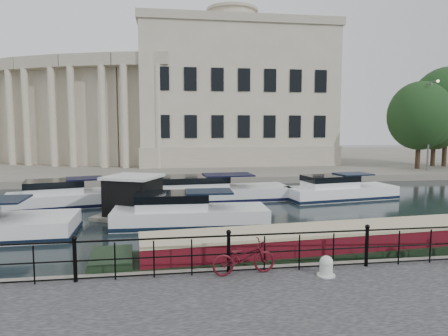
# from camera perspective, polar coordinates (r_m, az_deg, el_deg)

# --- Properties ---
(ground_plane) EXTENTS (160.00, 160.00, 0.00)m
(ground_plane) POSITION_cam_1_polar(r_m,az_deg,el_deg) (13.53, -0.88, -13.66)
(ground_plane) COLOR black
(ground_plane) RESTS_ON ground
(far_bank) EXTENTS (120.00, 42.00, 0.55)m
(far_bank) POSITION_cam_1_polar(r_m,az_deg,el_deg) (51.84, -6.53, 1.18)
(far_bank) COLOR #6B665B
(far_bank) RESTS_ON ground_plane
(railing) EXTENTS (24.14, 0.14, 1.22)m
(railing) POSITION_cam_1_polar(r_m,az_deg,el_deg) (11.04, 0.66, -11.67)
(railing) COLOR black
(railing) RESTS_ON near_quay
(civic_building) EXTENTS (53.55, 31.84, 16.85)m
(civic_building) POSITION_cam_1_polar(r_m,az_deg,el_deg) (47.41, -7.67, 8.90)
(civic_building) COLOR #ADA38C
(civic_building) RESTS_ON far_bank
(bicycle) EXTENTS (1.83, 0.83, 0.93)m
(bicycle) POSITION_cam_1_polar(r_m,az_deg,el_deg) (11.06, 2.86, -12.64)
(bicycle) COLOR #460C15
(bicycle) RESTS_ON near_quay
(mooring_bollard) EXTENTS (0.49, 0.49, 0.55)m
(mooring_bollard) POSITION_cam_1_polar(r_m,az_deg,el_deg) (11.34, 14.40, -13.46)
(mooring_bollard) COLOR beige
(mooring_bollard) RESTS_ON near_quay
(narrowboat) EXTENTS (15.00, 3.16, 1.55)m
(narrowboat) POSITION_cam_1_polar(r_m,az_deg,el_deg) (13.97, 13.80, -11.62)
(narrowboat) COLOR black
(narrowboat) RESTS_ON ground_plane
(harbour_hut) EXTENTS (4.17, 3.90, 2.21)m
(harbour_hut) POSITION_cam_1_polar(r_m,az_deg,el_deg) (20.52, -12.82, -4.28)
(harbour_hut) COLOR #6B665B
(harbour_hut) RESTS_ON ground_plane
(cabin_cruisers) EXTENTS (26.84, 10.40, 1.99)m
(cabin_cruisers) POSITION_cam_1_polar(r_m,az_deg,el_deg) (21.78, -9.31, -5.18)
(cabin_cruisers) COLOR silver
(cabin_cruisers) RESTS_ON ground_plane
(trees) EXTENTS (10.50, 8.11, 9.91)m
(trees) POSITION_cam_1_polar(r_m,az_deg,el_deg) (44.72, 28.36, 6.78)
(trees) COLOR black
(trees) RESTS_ON far_bank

